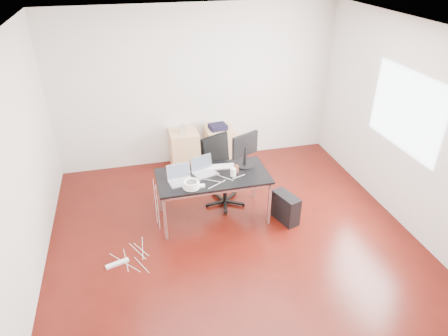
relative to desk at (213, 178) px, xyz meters
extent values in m
plane|color=#3B0B06|center=(0.15, -0.59, -0.68)|extent=(5.00, 5.00, 0.00)
plane|color=silver|center=(0.15, -0.59, 2.12)|extent=(5.00, 5.00, 0.00)
plane|color=silver|center=(0.15, 1.91, 0.72)|extent=(5.00, 0.00, 5.00)
plane|color=silver|center=(0.15, -3.09, 0.72)|extent=(5.00, 0.00, 5.00)
plane|color=silver|center=(-2.35, -0.59, 0.72)|extent=(0.00, 5.00, 5.00)
plane|color=silver|center=(2.65, -0.59, 0.72)|extent=(0.00, 5.00, 5.00)
plane|color=white|center=(2.64, -0.39, 0.92)|extent=(0.00, 1.50, 1.50)
cube|color=black|center=(0.00, 0.00, 0.04)|extent=(1.60, 0.80, 0.03)
cube|color=silver|center=(-0.75, -0.35, -0.33)|extent=(0.04, 0.04, 0.70)
cube|color=silver|center=(-0.75, 0.35, -0.33)|extent=(0.04, 0.04, 0.70)
cube|color=silver|center=(0.75, -0.35, -0.33)|extent=(0.04, 0.04, 0.70)
cube|color=silver|center=(0.75, 0.35, -0.33)|extent=(0.04, 0.04, 0.70)
cylinder|color=black|center=(0.26, 0.30, -0.44)|extent=(0.06, 0.06, 0.47)
cube|color=black|center=(0.26, 0.30, -0.18)|extent=(0.63, 0.62, 0.06)
cube|color=black|center=(0.17, 0.50, 0.13)|extent=(0.46, 0.28, 0.55)
cube|color=tan|center=(-0.16, 1.64, -0.33)|extent=(0.50, 0.50, 0.70)
cube|color=tan|center=(0.49, 1.64, -0.33)|extent=(0.50, 0.50, 0.70)
cube|color=black|center=(1.02, -0.34, -0.46)|extent=(0.33, 0.49, 0.44)
cylinder|color=black|center=(0.03, 1.25, -0.54)|extent=(0.26, 0.26, 0.28)
cube|color=white|center=(-1.43, -0.70, -0.66)|extent=(0.30, 0.14, 0.04)
cube|color=silver|center=(-0.47, -0.10, 0.06)|extent=(0.36, 0.28, 0.01)
cube|color=silver|center=(-0.48, 0.01, 0.18)|extent=(0.33, 0.09, 0.22)
cube|color=#475166|center=(-0.48, 0.01, 0.18)|extent=(0.29, 0.08, 0.18)
cube|color=silver|center=(-0.09, 0.06, 0.06)|extent=(0.38, 0.32, 0.01)
cube|color=silver|center=(-0.13, 0.17, 0.18)|extent=(0.33, 0.14, 0.22)
cube|color=#475166|center=(-0.13, 0.16, 0.18)|extent=(0.29, 0.12, 0.18)
cylinder|color=black|center=(0.52, 0.15, 0.06)|extent=(0.26, 0.26, 0.02)
cylinder|color=black|center=(0.52, 0.15, 0.22)|extent=(0.05, 0.05, 0.30)
cube|color=black|center=(0.52, 0.17, 0.39)|extent=(0.43, 0.23, 0.34)
cube|color=#475166|center=(0.52, 0.20, 0.39)|extent=(0.36, 0.17, 0.29)
cube|color=white|center=(0.15, 0.20, 0.06)|extent=(0.45, 0.18, 0.02)
cylinder|color=white|center=(0.28, -0.08, 0.11)|extent=(0.10, 0.10, 0.12)
cylinder|color=maroon|center=(0.35, 0.02, 0.10)|extent=(0.09, 0.09, 0.10)
torus|color=white|center=(-0.36, -0.26, 0.07)|extent=(0.24, 0.24, 0.04)
torus|color=white|center=(-0.36, -0.26, 0.11)|extent=(0.23, 0.23, 0.04)
torus|color=white|center=(-0.36, -0.26, 0.14)|extent=(0.22, 0.22, 0.04)
cube|color=white|center=(-0.21, -0.26, 0.07)|extent=(0.08, 0.08, 0.03)
cube|color=#9E9E9E|center=(-0.18, 1.59, 0.11)|extent=(0.10, 0.09, 0.18)
cube|color=black|center=(0.46, 1.61, 0.07)|extent=(0.33, 0.28, 0.09)
camera|label=1|loc=(-1.04, -4.78, 2.97)|focal=32.00mm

